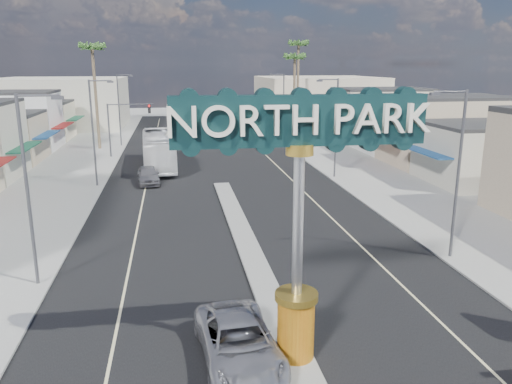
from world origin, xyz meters
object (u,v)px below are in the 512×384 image
object	(u,v)px
palm_left_far	(92,53)
car_parked_left	(148,175)
streetlight_l_far	(120,106)
gateway_sign	(299,200)
palm_right_mid	(295,61)
city_bus	(158,150)
traffic_signal_left	(125,119)
streetlight_r_far	(282,104)
palm_right_far	(299,49)
streetlight_l_mid	(95,128)
traffic_signal_right	(286,116)
streetlight_r_near	(456,167)
suv_left	(239,342)
streetlight_l_near	(30,182)
streetlight_r_mid	(335,123)

from	to	relation	value
palm_left_far	car_parked_left	bearing A→B (deg)	-71.06
streetlight_l_far	gateway_sign	bearing A→B (deg)	-78.22
palm_right_mid	city_bus	world-z (taller)	palm_right_mid
traffic_signal_left	streetlight_r_far	xyz separation A→B (m)	(19.62, 8.01, 0.79)
palm_left_far	car_parked_left	world-z (taller)	palm_left_far
streetlight_l_far	palm_right_far	bearing A→B (deg)	21.46
streetlight_l_mid	palm_right_far	size ratio (longest dim) A/B	0.64
gateway_sign	traffic_signal_right	distance (m)	43.04
streetlight_r_near	palm_left_far	size ratio (longest dim) A/B	0.69
traffic_signal_left	car_parked_left	world-z (taller)	traffic_signal_left
palm_left_far	gateway_sign	bearing A→B (deg)	-74.85
traffic_signal_right	suv_left	bearing A→B (deg)	-104.98
traffic_signal_right	streetlight_r_near	bearing A→B (deg)	-87.90
streetlight_l_near	car_parked_left	world-z (taller)	streetlight_l_near
streetlight_l_near	streetlight_l_mid	xyz separation A→B (m)	(0.00, 20.00, 0.00)
streetlight_r_near	palm_right_mid	world-z (taller)	palm_right_mid
suv_left	car_parked_left	bearing A→B (deg)	94.03
palm_left_far	car_parked_left	size ratio (longest dim) A/B	2.88
city_bus	palm_right_far	bearing A→B (deg)	46.67
traffic_signal_right	city_bus	size ratio (longest dim) A/B	0.47
gateway_sign	palm_left_far	world-z (taller)	palm_left_far
streetlight_r_near	streetlight_r_far	xyz separation A→B (m)	(0.00, 42.00, 0.00)
suv_left	streetlight_l_mid	bearing A→B (deg)	102.27
palm_right_far	suv_left	distance (m)	63.24
city_bus	streetlight_l_far	bearing A→B (deg)	105.74
streetlight_l_far	suv_left	world-z (taller)	streetlight_l_far
palm_left_far	suv_left	world-z (taller)	palm_left_far
palm_left_far	city_bus	size ratio (longest dim) A/B	1.03
suv_left	streetlight_r_far	bearing A→B (deg)	71.37
palm_left_far	traffic_signal_right	bearing A→B (deg)	-15.15
suv_left	streetlight_l_far	bearing A→B (deg)	95.00
palm_left_far	car_parked_left	distance (m)	23.27
streetlight_l_far	palm_left_far	distance (m)	7.21
streetlight_l_near	city_bus	world-z (taller)	streetlight_l_near
streetlight_l_far	streetlight_r_near	xyz separation A→B (m)	(20.87, -42.00, 0.00)
traffic_signal_right	palm_right_mid	bearing A→B (deg)	72.37
streetlight_l_far	streetlight_l_mid	bearing A→B (deg)	-90.00
streetlight_r_far	palm_left_far	world-z (taller)	palm_left_far
gateway_sign	palm_right_mid	size ratio (longest dim) A/B	0.76
palm_right_mid	palm_right_far	size ratio (longest dim) A/B	0.86
palm_right_far	suv_left	xyz separation A→B (m)	(-17.00, -59.80, -11.61)
palm_left_far	streetlight_r_near	bearing A→B (deg)	-59.64
car_parked_left	palm_right_far	bearing A→B (deg)	50.29
car_parked_left	city_bus	distance (m)	7.34
streetlight_l_near	streetlight_r_mid	world-z (taller)	same
palm_right_far	car_parked_left	bearing A→B (deg)	-124.03
traffic_signal_right	streetlight_l_far	bearing A→B (deg)	157.80
traffic_signal_left	gateway_sign	bearing A→B (deg)	-77.67
palm_right_far	city_bus	distance (m)	33.55
streetlight_l_near	streetlight_r_near	xyz separation A→B (m)	(20.87, 0.00, 0.00)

